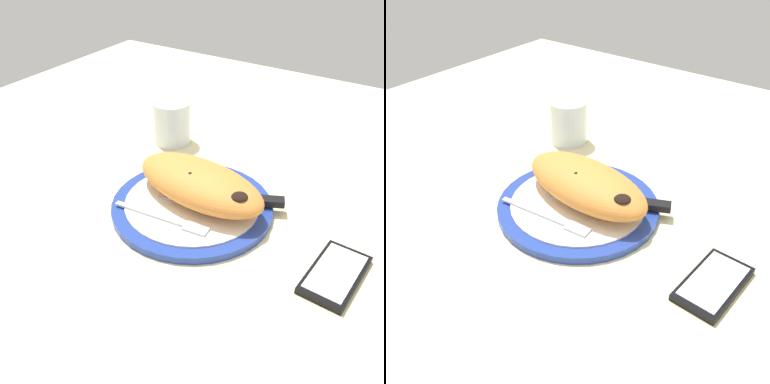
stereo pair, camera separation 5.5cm
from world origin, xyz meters
TOP-DOWN VIEW (x-y plane):
  - ground_plane at (0.00, 0.00)cm, footprint 150.00×150.00cm
  - plate at (0.00, 0.00)cm, footprint 27.35×27.35cm
  - calzone at (0.56, 1.49)cm, footprint 25.98×14.89cm
  - fork at (-0.30, -6.39)cm, footprint 17.00×3.06cm
  - knife at (6.80, 4.21)cm, footprint 20.36×10.96cm
  - smartphone at (25.62, -2.69)cm, footprint 7.40×12.78cm
  - water_glass at (-16.91, 18.60)cm, footprint 7.95×7.95cm

SIDE VIEW (x-z plane):
  - ground_plane at x=0.00cm, z-range -3.00..0.00cm
  - smartphone at x=25.62cm, z-range -0.02..1.14cm
  - plate at x=0.00cm, z-range -0.04..1.57cm
  - fork at x=-0.30cm, z-range 1.61..2.01cm
  - knife at x=6.80cm, z-range 1.51..2.71cm
  - water_glass at x=-16.91cm, z-range -0.62..8.57cm
  - calzone at x=0.56cm, z-range 1.63..7.78cm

